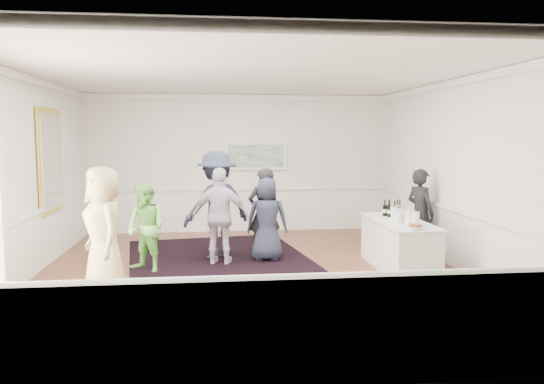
{
  "coord_description": "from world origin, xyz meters",
  "views": [
    {
      "loc": [
        -0.61,
        -8.42,
        2.23
      ],
      "look_at": [
        0.36,
        0.2,
        1.32
      ],
      "focal_mm": 35.0,
      "sensor_mm": 36.0,
      "label": 1
    }
  ],
  "objects": [
    {
      "name": "floor",
      "position": [
        0.0,
        0.0,
        0.0
      ],
      "size": [
        8.0,
        8.0,
        0.0
      ],
      "primitive_type": "plane",
      "color": "brown",
      "rests_on": "ground"
    },
    {
      "name": "ceiling",
      "position": [
        0.0,
        0.0,
        3.2
      ],
      "size": [
        7.0,
        8.0,
        0.02
      ],
      "primitive_type": "cube",
      "color": "white",
      "rests_on": "wall_back"
    },
    {
      "name": "wall_left",
      "position": [
        -3.5,
        0.0,
        1.6
      ],
      "size": [
        0.02,
        8.0,
        3.2
      ],
      "primitive_type": "cube",
      "color": "white",
      "rests_on": "floor"
    },
    {
      "name": "wall_right",
      "position": [
        3.5,
        0.0,
        1.6
      ],
      "size": [
        0.02,
        8.0,
        3.2
      ],
      "primitive_type": "cube",
      "color": "white",
      "rests_on": "floor"
    },
    {
      "name": "wall_back",
      "position": [
        0.0,
        4.0,
        1.6
      ],
      "size": [
        7.0,
        0.02,
        3.2
      ],
      "primitive_type": "cube",
      "color": "white",
      "rests_on": "floor"
    },
    {
      "name": "wall_front",
      "position": [
        0.0,
        -4.0,
        1.6
      ],
      "size": [
        7.0,
        0.02,
        3.2
      ],
      "primitive_type": "cube",
      "color": "white",
      "rests_on": "floor"
    },
    {
      "name": "wainscoting",
      "position": [
        0.0,
        0.0,
        0.5
      ],
      "size": [
        7.0,
        8.0,
        1.0
      ],
      "primitive_type": null,
      "color": "white",
      "rests_on": "floor"
    },
    {
      "name": "mirror",
      "position": [
        -3.45,
        1.3,
        1.8
      ],
      "size": [
        0.05,
        1.25,
        1.85
      ],
      "color": "yellow",
      "rests_on": "wall_left"
    },
    {
      "name": "landscape_painting",
      "position": [
        0.4,
        3.95,
        1.78
      ],
      "size": [
        1.44,
        0.06,
        0.66
      ],
      "color": "white",
      "rests_on": "wall_back"
    },
    {
      "name": "area_rug",
      "position": [
        -0.5,
        1.07,
        0.01
      ],
      "size": [
        3.74,
        4.58,
        0.02
      ],
      "primitive_type": "cube",
      "rotation": [
        0.0,
        0.0,
        0.15
      ],
      "color": "black",
      "rests_on": "floor"
    },
    {
      "name": "serving_table",
      "position": [
        2.49,
        0.03,
        0.42
      ],
      "size": [
        0.78,
        2.05,
        0.83
      ],
      "color": "silver",
      "rests_on": "floor"
    },
    {
      "name": "bartender",
      "position": [
        3.2,
        0.9,
        0.82
      ],
      "size": [
        0.61,
        0.71,
        1.64
      ],
      "primitive_type": "imported",
      "rotation": [
        0.0,
        0.0,
        2.0
      ],
      "color": "black",
      "rests_on": "floor"
    },
    {
      "name": "guest_tan",
      "position": [
        -2.15,
        -0.79,
        0.91
      ],
      "size": [
        0.93,
        1.05,
        1.82
      ],
      "primitive_type": "imported",
      "rotation": [
        0.0,
        0.0,
        -1.08
      ],
      "color": "tan",
      "rests_on": "floor"
    },
    {
      "name": "guest_green",
      "position": [
        -1.71,
        0.36,
        0.74
      ],
      "size": [
        0.91,
        0.88,
        1.47
      ],
      "primitive_type": "imported",
      "rotation": [
        0.0,
        0.0,
        -0.67
      ],
      "color": "#7AD354",
      "rests_on": "floor"
    },
    {
      "name": "guest_lilac",
      "position": [
        -0.48,
        0.74,
        0.85
      ],
      "size": [
        1.06,
        0.62,
        1.7
      ],
      "primitive_type": "imported",
      "rotation": [
        0.0,
        0.0,
        2.93
      ],
      "color": "silver",
      "rests_on": "floor"
    },
    {
      "name": "guest_dark_a",
      "position": [
        -0.53,
        1.2,
        0.99
      ],
      "size": [
        1.46,
        1.22,
        1.97
      ],
      "primitive_type": "imported",
      "rotation": [
        0.0,
        0.0,
        3.6
      ],
      "color": "#212538",
      "rests_on": "floor"
    },
    {
      "name": "guest_dark_b",
      "position": [
        0.33,
        1.15,
        0.83
      ],
      "size": [
        0.67,
        0.51,
        1.66
      ],
      "primitive_type": "imported",
      "rotation": [
        0.0,
        0.0,
        3.33
      ],
      "color": "black",
      "rests_on": "floor"
    },
    {
      "name": "guest_navy",
      "position": [
        0.35,
        0.92,
        0.75
      ],
      "size": [
        0.81,
        0.6,
        1.51
      ],
      "primitive_type": "imported",
      "rotation": [
        0.0,
        0.0,
        2.97
      ],
      "color": "#212538",
      "rests_on": "floor"
    },
    {
      "name": "wine_bottles",
      "position": [
        2.53,
        0.49,
        0.98
      ],
      "size": [
        0.3,
        0.25,
        0.31
      ],
      "color": "black",
      "rests_on": "serving_table"
    },
    {
      "name": "juice_pitchers",
      "position": [
        2.48,
        -0.26,
        0.95
      ],
      "size": [
        0.31,
        0.63,
        0.24
      ],
      "color": "#88B340",
      "rests_on": "serving_table"
    },
    {
      "name": "ice_bucket",
      "position": [
        2.53,
        0.2,
        0.94
      ],
      "size": [
        0.26,
        0.26,
        0.25
      ],
      "primitive_type": "cylinder",
      "color": "silver",
      "rests_on": "serving_table"
    },
    {
      "name": "nut_bowl",
      "position": [
        2.43,
        -0.8,
        0.86
      ],
      "size": [
        0.25,
        0.25,
        0.08
      ],
      "color": "white",
      "rests_on": "serving_table"
    }
  ]
}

